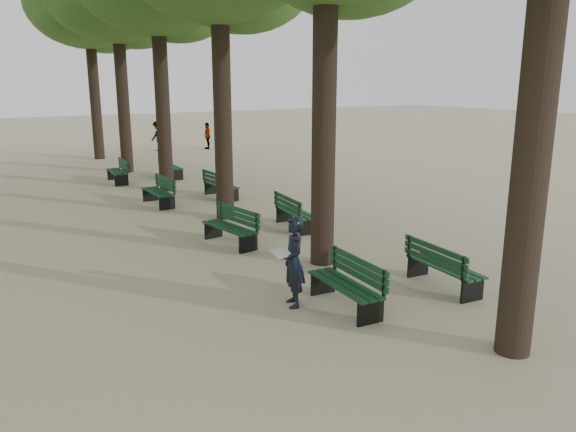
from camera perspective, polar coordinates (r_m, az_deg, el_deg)
ground at (r=9.65m, az=6.51°, el=-11.04°), size 120.00×120.00×0.00m
tree_central_5 at (r=30.84m, az=-19.71°, el=19.74°), size 6.00×6.00×9.95m
bench_left_0 at (r=10.24m, az=5.82°, el=-7.86°), size 0.71×1.84×0.92m
bench_left_1 at (r=14.04m, az=-5.92°, el=-1.85°), size 0.80×1.86×0.92m
bench_left_2 at (r=18.83m, az=-13.05°, el=1.89°), size 0.59×1.81×0.92m
bench_left_3 at (r=23.40m, az=-16.95°, el=3.92°), size 0.72×1.84×0.92m
bench_right_0 at (r=11.54m, az=15.54°, el=-5.78°), size 0.74×1.85×0.92m
bench_right_1 at (r=15.52m, az=0.83°, el=-0.26°), size 0.81×1.86×0.92m
bench_right_2 at (r=19.66m, az=-6.80°, el=2.64°), size 0.62×1.82×0.92m
bench_right_3 at (r=24.13m, az=-11.79°, el=4.51°), size 0.66×1.83×0.92m
man_with_map at (r=10.10m, az=0.57°, el=-4.69°), size 0.69×0.73×1.67m
pedestrian_b at (r=33.47m, az=-13.07°, el=7.94°), size 1.09×0.89×1.69m
pedestrian_c at (r=33.67m, az=-8.18°, el=8.07°), size 0.74×0.93×1.55m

